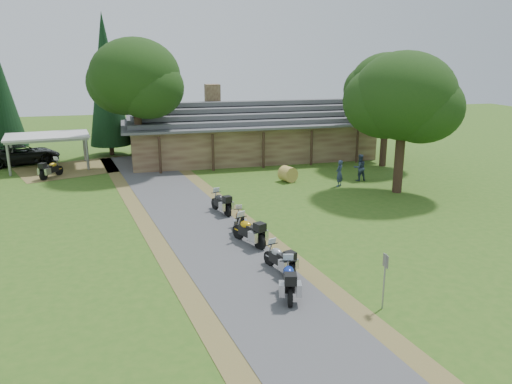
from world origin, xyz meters
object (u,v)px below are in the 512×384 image
object	(u,v)px
motorcycle_carport_a	(51,168)
motorcycle_row_e	(221,202)
carport	(49,151)
motorcycle_row_c	(249,230)
car_dark_suv	(22,150)
lodge	(250,129)
motorcycle_row_d	(240,219)
motorcycle_row_b	(279,257)
hay_bale	(288,174)
motorcycle_row_a	(289,278)

from	to	relation	value
motorcycle_carport_a	motorcycle_row_e	bearing A→B (deg)	-104.45
carport	motorcycle_row_c	bearing A→B (deg)	-67.70
car_dark_suv	motorcycle_carport_a	xyz separation A→B (m)	(2.86, -5.60, -0.48)
lodge	carport	bearing A→B (deg)	-178.81
motorcycle_row_e	lodge	bearing A→B (deg)	-36.29
lodge	motorcycle_row_d	xyz separation A→B (m)	(-5.00, -18.02, -1.87)
carport	motorcycle_row_c	size ratio (longest dim) A/B	2.88
motorcycle_row_b	hay_bale	xyz separation A→B (m)	(5.05, 14.28, -0.10)
carport	motorcycle_row_b	distance (m)	25.92
motorcycle_row_b	motorcycle_row_e	world-z (taller)	motorcycle_row_e
motorcycle_row_b	motorcycle_row_e	size ratio (longest dim) A/B	0.96
lodge	car_dark_suv	xyz separation A→B (m)	(-18.61, 1.83, -1.26)
carport	motorcycle_row_b	size ratio (longest dim) A/B	3.28
carport	motorcycle_carport_a	world-z (taller)	carport
carport	car_dark_suv	distance (m)	3.18
carport	motorcycle_carport_a	xyz separation A→B (m)	(0.53, -3.44, -0.62)
motorcycle_row_e	hay_bale	size ratio (longest dim) A/B	1.80
motorcycle_row_d	motorcycle_row_e	xyz separation A→B (m)	(-0.40, 2.95, 0.09)
motorcycle_row_a	motorcycle_row_c	xyz separation A→B (m)	(-0.20, 5.42, 0.02)
motorcycle_row_c	hay_bale	world-z (taller)	motorcycle_row_c
motorcycle_row_d	hay_bale	bearing A→B (deg)	-23.33
motorcycle_row_d	motorcycle_carport_a	size ratio (longest dim) A/B	0.82
hay_bale	carport	bearing A→B (deg)	152.24
motorcycle_row_a	motorcycle_row_b	bearing A→B (deg)	7.06
motorcycle_carport_a	carport	bearing A→B (deg)	41.77
lodge	motorcycle_carport_a	xyz separation A→B (m)	(-15.75, -3.78, -1.74)
lodge	motorcycle_row_c	size ratio (longest dim) A/B	10.09
motorcycle_row_a	carport	bearing A→B (deg)	39.09
lodge	car_dark_suv	distance (m)	18.74
motorcycle_row_a	motorcycle_row_b	xyz separation A→B (m)	(0.28, 2.11, -0.06)
lodge	car_dark_suv	size ratio (longest dim) A/B	3.46
motorcycle_row_d	hay_bale	xyz separation A→B (m)	(5.49, 8.85, -0.04)
car_dark_suv	motorcycle_carport_a	size ratio (longest dim) A/B	3.00
hay_bale	motorcycle_row_a	bearing A→B (deg)	-108.02
car_dark_suv	motorcycle_row_b	xyz separation A→B (m)	(14.05, -25.27, -0.55)
lodge	hay_bale	xyz separation A→B (m)	(0.49, -9.17, -1.91)
car_dark_suv	motorcycle_row_c	size ratio (longest dim) A/B	2.92
motorcycle_row_c	motorcycle_row_d	world-z (taller)	motorcycle_row_c
lodge	hay_bale	size ratio (longest dim) A/B	19.84
motorcycle_row_c	hay_bale	xyz separation A→B (m)	(5.53, 10.97, -0.19)
motorcycle_row_d	motorcycle_carport_a	world-z (taller)	motorcycle_carport_a
car_dark_suv	hay_bale	size ratio (longest dim) A/B	5.74
motorcycle_row_b	motorcycle_carport_a	xyz separation A→B (m)	(-11.19, 19.67, 0.07)
carport	car_dark_suv	xyz separation A→B (m)	(-2.33, 2.17, -0.14)
motorcycle_row_b	motorcycle_row_e	xyz separation A→B (m)	(-0.85, 8.37, 0.03)
motorcycle_row_e	motorcycle_carport_a	size ratio (longest dim) A/B	0.94
motorcycle_row_a	motorcycle_row_c	size ratio (longest dim) A/B	0.97
motorcycle_row_e	motorcycle_row_d	bearing A→B (deg)	171.21
motorcycle_carport_a	hay_bale	bearing A→B (deg)	-75.30
car_dark_suv	motorcycle_row_d	distance (m)	24.07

